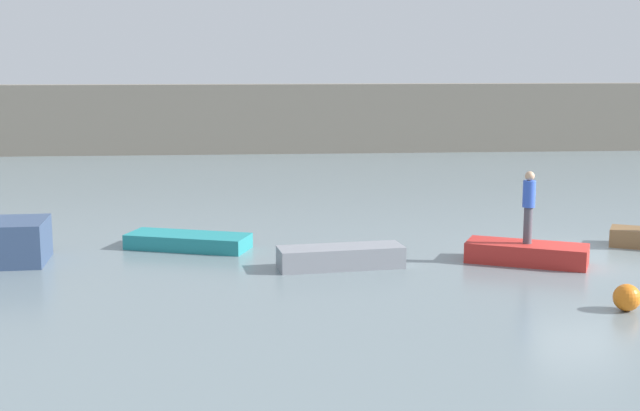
% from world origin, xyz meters
% --- Properties ---
extents(ground_plane, '(120.00, 120.00, 0.00)m').
position_xyz_m(ground_plane, '(0.00, 0.00, 0.00)').
color(ground_plane, slate).
extents(embankment_wall, '(80.00, 1.20, 3.71)m').
position_xyz_m(embankment_wall, '(0.00, 25.83, 1.85)').
color(embankment_wall, gray).
rests_on(embankment_wall, ground_plane).
extents(rowboat_teal, '(3.58, 2.25, 0.41)m').
position_xyz_m(rowboat_teal, '(-10.40, 2.16, 0.21)').
color(rowboat_teal, teal).
rests_on(rowboat_teal, ground_plane).
extents(rowboat_grey, '(3.25, 1.37, 0.54)m').
position_xyz_m(rowboat_grey, '(-6.43, -0.39, 0.27)').
color(rowboat_grey, gray).
rests_on(rowboat_grey, ground_plane).
extents(rowboat_red, '(3.23, 2.32, 0.52)m').
position_xyz_m(rowboat_red, '(-1.60, -0.33, 0.26)').
color(rowboat_red, red).
rests_on(rowboat_red, ground_plane).
extents(person_blue_shirt, '(0.32, 0.32, 1.87)m').
position_xyz_m(person_blue_shirt, '(-1.60, -0.33, 1.57)').
color(person_blue_shirt, '#4C4C56').
rests_on(person_blue_shirt, rowboat_red).
extents(mooring_buoy, '(0.58, 0.58, 0.58)m').
position_xyz_m(mooring_buoy, '(-0.85, -4.69, 0.29)').
color(mooring_buoy, orange).
rests_on(mooring_buoy, ground_plane).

